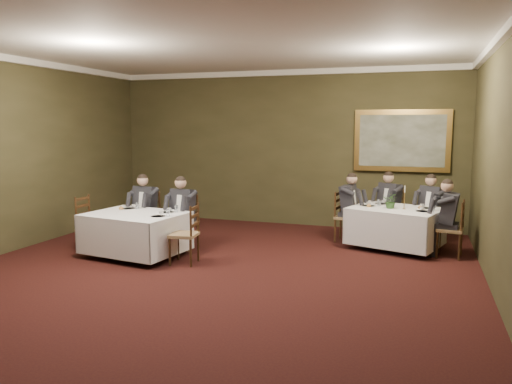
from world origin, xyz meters
The scene contains 25 objects.
ground centered at (0.00, 0.00, 0.00)m, with size 10.00×10.00×0.00m, color black.
ceiling centered at (0.00, 0.00, 3.50)m, with size 8.00×10.00×0.10m, color silver.
back_wall centered at (0.00, 5.00, 1.75)m, with size 8.00×0.10×3.50m, color #34311A.
crown_molding centered at (0.00, 0.00, 3.44)m, with size 8.00×10.00×0.12m.
table_main centered at (2.60, 3.35, 0.45)m, with size 1.86×1.62×0.67m.
table_second centered at (-1.67, 1.36, 0.45)m, with size 1.79×1.47×0.67m.
chair_main_backleft centered at (2.45, 4.24, 0.28)m, with size 0.59×0.59×1.00m.
diner_main_backleft centered at (2.44, 4.23, 0.51)m, with size 0.59×0.62×1.35m.
chair_main_backright centered at (3.25, 3.98, 0.28)m, with size 0.60×0.59×1.00m.
diner_main_backright centered at (3.24, 3.97, 0.51)m, with size 0.60×0.62×1.35m.
chair_main_endleft centered at (1.66, 3.65, 0.28)m, with size 0.47×0.49×1.00m.
diner_main_endleft centered at (1.67, 3.65, 0.51)m, with size 0.53×0.46×1.35m.
chair_main_endright centered at (3.54, 3.05, 0.28)m, with size 0.48×0.49×1.00m.
diner_main_endright centered at (3.53, 3.05, 0.51)m, with size 0.53×0.46×1.35m.
chair_sec_backleft centered at (-1.98, 2.25, 0.28)m, with size 0.46×0.44×1.00m.
diner_sec_backleft centered at (-1.98, 2.24, 0.51)m, with size 0.44×0.50×1.35m.
chair_sec_backright centered at (-1.12, 2.12, 0.28)m, with size 0.47×0.45×1.00m.
diner_sec_backright centered at (-1.12, 2.11, 0.51)m, with size 0.44×0.51×1.35m.
chair_sec_endright centered at (-0.65, 1.21, 0.28)m, with size 0.47×0.48×1.00m.
chair_sec_endleft centered at (-2.69, 1.51, 0.28)m, with size 0.42×0.44×1.00m.
centerpiece centered at (2.51, 3.28, 0.92)m, with size 0.27×0.23×0.30m, color #2D5926.
candlestick centered at (2.75, 3.29, 0.93)m, with size 0.06×0.06×0.45m.
place_setting_table_main centered at (2.35, 3.82, 0.80)m, with size 0.33×0.31×0.14m.
place_setting_table_second centered at (-2.00, 1.79, 0.80)m, with size 0.33×0.31×0.14m.
painting centered at (2.60, 4.94, 1.95)m, with size 1.97×0.09×1.30m.
Camera 1 is at (3.01, -6.06, 2.29)m, focal length 35.00 mm.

